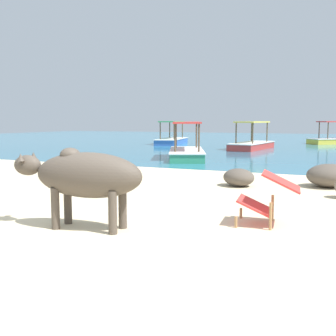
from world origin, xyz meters
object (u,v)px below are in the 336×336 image
at_px(boat_blue, 172,139).
at_px(boat_red, 252,143).
at_px(boat_green, 187,151).
at_px(deck_chair_far, 268,195).
at_px(cow, 85,176).

relative_size(boat_blue, boat_red, 1.02).
distance_m(boat_blue, boat_green, 9.00).
xyz_separation_m(boat_blue, boat_green, (4.14, -7.98, 0.00)).
relative_size(deck_chair_far, boat_blue, 0.22).
bearing_deg(boat_blue, deck_chair_far, -162.81).
bearing_deg(deck_chair_far, boat_blue, -70.34).
distance_m(boat_blue, boat_red, 5.59).
bearing_deg(cow, boat_green, -82.06).
bearing_deg(boat_green, cow, 171.97).
height_order(deck_chair_far, boat_blue, boat_blue).
bearing_deg(cow, deck_chair_far, -157.87).
relative_size(cow, boat_red, 0.47).
relative_size(cow, deck_chair_far, 2.12).
bearing_deg(boat_red, deck_chair_far, 19.07).
xyz_separation_m(cow, boat_red, (-1.54, 15.19, -0.40)).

